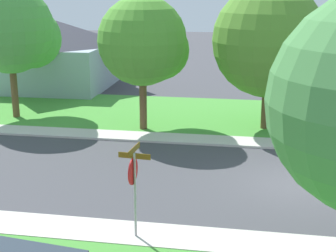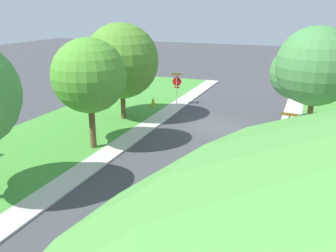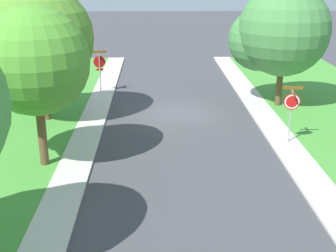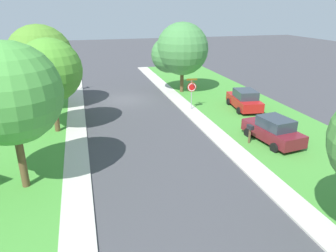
{
  "view_description": "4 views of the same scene",
  "coord_description": "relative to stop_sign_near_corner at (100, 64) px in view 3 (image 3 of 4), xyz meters",
  "views": [
    {
      "loc": [
        -17.36,
        1.67,
        6.97
      ],
      "look_at": [
        2.05,
        5.02,
        1.4
      ],
      "focal_mm": 53.45,
      "sensor_mm": 36.0,
      "label": 1
    },
    {
      "loc": [
        -5.68,
        24.32,
        8.1
      ],
      "look_at": [
        1.83,
        5.26,
        1.4
      ],
      "focal_mm": 39.02,
      "sensor_mm": 36.0,
      "label": 2
    },
    {
      "loc": [
        1.39,
        24.47,
        7.92
      ],
      "look_at": [
        0.8,
        6.1,
        1.4
      ],
      "focal_mm": 48.76,
      "sensor_mm": 36.0,
      "label": 3
    },
    {
      "loc": [
        3.95,
        29.1,
        8.39
      ],
      "look_at": [
        -0.94,
        11.46,
        1.4
      ],
      "focal_mm": 33.58,
      "sensor_mm": 36.0,
      "label": 4
    }
  ],
  "objects": [
    {
      "name": "tree_across_right",
      "position": [
        -10.5,
        3.12,
        2.4
      ],
      "size": [
        5.55,
        5.17,
        7.03
      ],
      "color": "brown",
      "rests_on": "ground"
    },
    {
      "name": "stop_sign_near_corner",
      "position": [
        0.0,
        0.0,
        0.0
      ],
      "size": [
        0.91,
        0.91,
        2.77
      ],
      "color": "#9E9EA3",
      "rests_on": "ground"
    },
    {
      "name": "sidewalk_east",
      "position": [
        -0.16,
        16.51,
        -1.83
      ],
      "size": [
        1.4,
        56.0,
        0.1
      ],
      "primitive_type": "cube",
      "color": "beige",
      "rests_on": "ground"
    },
    {
      "name": "tree_sidewalk_mid",
      "position": [
        1.35,
        11.27,
        2.39
      ],
      "size": [
        4.58,
        4.26,
        6.54
      ],
      "color": "brown",
      "rests_on": "ground"
    },
    {
      "name": "stop_sign_far_corner",
      "position": [
        -9.74,
        9.28,
        0.01
      ],
      "size": [
        0.92,
        0.92,
        2.77
      ],
      "color": "#9E9EA3",
      "rests_on": "ground"
    },
    {
      "name": "ground_plane",
      "position": [
        -4.86,
        4.51,
        -1.88
      ],
      "size": [
        120.0,
        120.0,
        0.0
      ],
      "primitive_type": "plane",
      "color": "#424247"
    },
    {
      "name": "tree_sidewalk_far",
      "position": [
        2.55,
        5.32,
        2.35
      ],
      "size": [
        5.81,
        5.4,
        7.11
      ],
      "color": "brown",
      "rests_on": "ground"
    },
    {
      "name": "fire_hydrant",
      "position": [
        1.43,
        1.81,
        -1.44
      ],
      "size": [
        0.38,
        0.22,
        0.83
      ],
      "color": "gold",
      "rests_on": "ground"
    }
  ]
}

